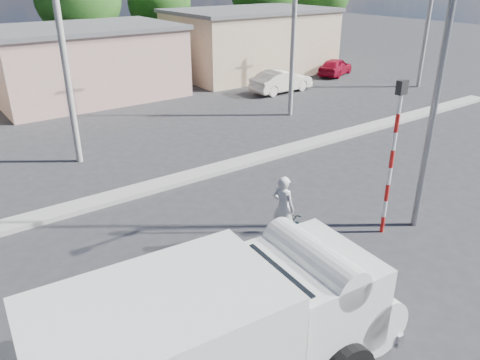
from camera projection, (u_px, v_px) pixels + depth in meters
ground_plane at (344, 301)px, 10.61m from camera, size 120.00×120.00×0.00m
median at (174, 181)px, 16.48m from camera, size 40.00×0.80×0.16m
truck at (230, 330)px, 7.73m from camera, size 6.40×2.88×2.58m
bicycle at (282, 233)px, 12.50m from camera, size 1.74×0.96×0.87m
cyclist at (283, 218)px, 12.31m from camera, size 0.58×0.74×1.80m
car_cream at (281, 81)px, 28.59m from camera, size 4.14×1.59×1.35m
car_red at (335, 67)px, 33.19m from camera, size 3.86×2.69×1.22m
traffic_pole at (393, 147)px, 12.37m from camera, size 0.28×0.18×4.36m
streetlight at (440, 54)px, 11.68m from camera, size 2.34×0.22×9.00m
building_row at (70, 61)px, 26.56m from camera, size 37.80×7.30×4.44m
utility_poles at (191, 43)px, 19.54m from camera, size 35.40×0.24×8.00m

